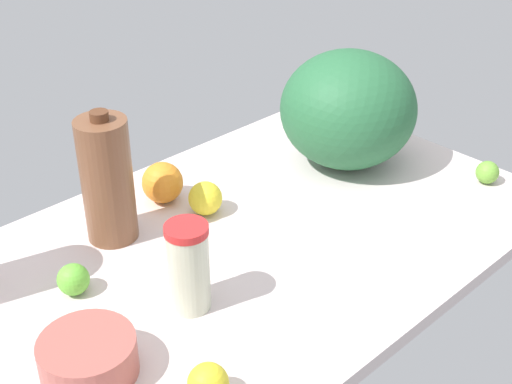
{
  "coord_description": "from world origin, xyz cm",
  "views": [
    {
      "loc": [
        -81.64,
        -85.03,
        83.86
      ],
      "look_at": [
        0.0,
        0.0,
        13.0
      ],
      "focal_mm": 50.0,
      "sensor_mm": 36.0,
      "label": 1
    }
  ],
  "objects_px": {
    "tumbler_cup": "(188,267)",
    "lemon_far_back": "(205,198)",
    "lime_loose": "(73,279)",
    "watermelon": "(348,109)",
    "chocolate_milk_jug": "(107,180)",
    "orange_beside_bowl": "(162,183)",
    "lime_by_jug": "(487,172)",
    "lemon_near_front": "(208,383)",
    "mixing_bowl": "(88,357)"
  },
  "relations": [
    {
      "from": "orange_beside_bowl",
      "to": "lime_by_jug",
      "type": "bearing_deg",
      "value": -37.7
    },
    {
      "from": "chocolate_milk_jug",
      "to": "lime_loose",
      "type": "xyz_separation_m",
      "value": [
        -0.15,
        -0.1,
        -0.1
      ]
    },
    {
      "from": "watermelon",
      "to": "lime_loose",
      "type": "xyz_separation_m",
      "value": [
        -0.72,
        0.01,
        -0.11
      ]
    },
    {
      "from": "orange_beside_bowl",
      "to": "lime_by_jug",
      "type": "relative_size",
      "value": 1.72
    },
    {
      "from": "watermelon",
      "to": "chocolate_milk_jug",
      "type": "relative_size",
      "value": 1.15
    },
    {
      "from": "tumbler_cup",
      "to": "chocolate_milk_jug",
      "type": "xyz_separation_m",
      "value": [
        0.03,
        0.27,
        0.04
      ]
    },
    {
      "from": "chocolate_milk_jug",
      "to": "lime_by_jug",
      "type": "height_order",
      "value": "chocolate_milk_jug"
    },
    {
      "from": "mixing_bowl",
      "to": "lemon_near_front",
      "type": "bearing_deg",
      "value": -59.67
    },
    {
      "from": "chocolate_milk_jug",
      "to": "lime_by_jug",
      "type": "bearing_deg",
      "value": -29.08
    },
    {
      "from": "watermelon",
      "to": "lemon_far_back",
      "type": "xyz_separation_m",
      "value": [
        -0.39,
        0.05,
        -0.1
      ]
    },
    {
      "from": "watermelon",
      "to": "chocolate_milk_jug",
      "type": "bearing_deg",
      "value": 168.41
    },
    {
      "from": "chocolate_milk_jug",
      "to": "orange_beside_bowl",
      "type": "height_order",
      "value": "chocolate_milk_jug"
    },
    {
      "from": "mixing_bowl",
      "to": "lime_by_jug",
      "type": "distance_m",
      "value": 0.97
    },
    {
      "from": "lemon_far_back",
      "to": "lime_by_jug",
      "type": "height_order",
      "value": "lemon_far_back"
    },
    {
      "from": "tumbler_cup",
      "to": "lime_loose",
      "type": "bearing_deg",
      "value": 126.49
    },
    {
      "from": "lemon_near_front",
      "to": "orange_beside_bowl",
      "type": "bearing_deg",
      "value": 59.12
    },
    {
      "from": "lime_loose",
      "to": "lemon_far_back",
      "type": "bearing_deg",
      "value": 6.58
    },
    {
      "from": "orange_beside_bowl",
      "to": "lime_by_jug",
      "type": "xyz_separation_m",
      "value": [
        0.57,
        -0.44,
        -0.02
      ]
    },
    {
      "from": "lime_by_jug",
      "to": "lime_loose",
      "type": "bearing_deg",
      "value": 161.06
    },
    {
      "from": "lemon_near_front",
      "to": "lime_loose",
      "type": "xyz_separation_m",
      "value": [
        -0.01,
        0.35,
        -0.0
      ]
    },
    {
      "from": "watermelon",
      "to": "lime_loose",
      "type": "relative_size",
      "value": 5.4
    },
    {
      "from": "lime_by_jug",
      "to": "lime_loose",
      "type": "distance_m",
      "value": 0.93
    },
    {
      "from": "lemon_near_front",
      "to": "lime_loose",
      "type": "distance_m",
      "value": 0.35
    },
    {
      "from": "chocolate_milk_jug",
      "to": "lemon_far_back",
      "type": "bearing_deg",
      "value": -18.69
    },
    {
      "from": "mixing_bowl",
      "to": "lemon_near_front",
      "type": "height_order",
      "value": "mixing_bowl"
    },
    {
      "from": "chocolate_milk_jug",
      "to": "lemon_far_back",
      "type": "distance_m",
      "value": 0.22
    },
    {
      "from": "tumbler_cup",
      "to": "lime_loose",
      "type": "xyz_separation_m",
      "value": [
        -0.13,
        0.17,
        -0.05
      ]
    },
    {
      "from": "lemon_near_front",
      "to": "watermelon",
      "type": "bearing_deg",
      "value": 25.4
    },
    {
      "from": "mixing_bowl",
      "to": "lime_by_jug",
      "type": "xyz_separation_m",
      "value": [
        0.96,
        -0.11,
        -0.01
      ]
    },
    {
      "from": "lemon_far_back",
      "to": "lemon_near_front",
      "type": "distance_m",
      "value": 0.51
    },
    {
      "from": "chocolate_milk_jug",
      "to": "lemon_near_front",
      "type": "xyz_separation_m",
      "value": [
        -0.14,
        -0.46,
        -0.1
      ]
    },
    {
      "from": "lemon_far_back",
      "to": "lime_loose",
      "type": "relative_size",
      "value": 1.24
    },
    {
      "from": "watermelon",
      "to": "mixing_bowl",
      "type": "xyz_separation_m",
      "value": [
        -0.81,
        -0.17,
        -0.1
      ]
    },
    {
      "from": "tumbler_cup",
      "to": "lemon_near_front",
      "type": "xyz_separation_m",
      "value": [
        -0.12,
        -0.18,
        -0.05
      ]
    },
    {
      "from": "orange_beside_bowl",
      "to": "lime_loose",
      "type": "relative_size",
      "value": 1.54
    },
    {
      "from": "watermelon",
      "to": "chocolate_milk_jug",
      "type": "xyz_separation_m",
      "value": [
        -0.57,
        0.12,
        -0.01
      ]
    },
    {
      "from": "tumbler_cup",
      "to": "lime_by_jug",
      "type": "height_order",
      "value": "tumbler_cup"
    },
    {
      "from": "tumbler_cup",
      "to": "lime_by_jug",
      "type": "relative_size",
      "value": 3.2
    },
    {
      "from": "lime_loose",
      "to": "orange_beside_bowl",
      "type": "bearing_deg",
      "value": 24.67
    },
    {
      "from": "chocolate_milk_jug",
      "to": "lemon_near_front",
      "type": "relative_size",
      "value": 4.34
    },
    {
      "from": "lime_loose",
      "to": "watermelon",
      "type": "bearing_deg",
      "value": -1.18
    },
    {
      "from": "orange_beside_bowl",
      "to": "lime_loose",
      "type": "height_order",
      "value": "orange_beside_bowl"
    },
    {
      "from": "tumbler_cup",
      "to": "lemon_far_back",
      "type": "distance_m",
      "value": 0.3
    },
    {
      "from": "lemon_near_front",
      "to": "lime_by_jug",
      "type": "xyz_separation_m",
      "value": [
        0.87,
        0.05,
        -0.01
      ]
    },
    {
      "from": "chocolate_milk_jug",
      "to": "lemon_far_back",
      "type": "height_order",
      "value": "chocolate_milk_jug"
    },
    {
      "from": "watermelon",
      "to": "lemon_far_back",
      "type": "bearing_deg",
      "value": 172.02
    },
    {
      "from": "tumbler_cup",
      "to": "chocolate_milk_jug",
      "type": "relative_size",
      "value": 0.61
    },
    {
      "from": "tumbler_cup",
      "to": "lemon_near_front",
      "type": "distance_m",
      "value": 0.22
    },
    {
      "from": "watermelon",
      "to": "lemon_near_front",
      "type": "bearing_deg",
      "value": -154.6
    },
    {
      "from": "watermelon",
      "to": "orange_beside_bowl",
      "type": "xyz_separation_m",
      "value": [
        -0.42,
        0.16,
        -0.09
      ]
    }
  ]
}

